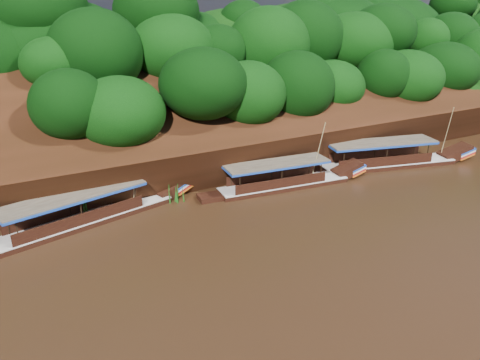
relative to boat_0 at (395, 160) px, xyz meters
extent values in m
plane|color=black|center=(-13.49, -6.83, -0.54)|extent=(160.00, 160.00, 0.00)
cube|color=black|center=(-13.49, 9.17, 2.96)|extent=(120.00, 16.12, 13.64)
cube|color=black|center=(-13.49, 19.17, -0.54)|extent=(120.00, 24.00, 12.00)
ellipsoid|color=#0A3909|center=(-19.49, 8.17, 2.96)|extent=(18.00, 8.00, 6.40)
ellipsoid|color=#0A3909|center=(-13.49, 16.17, 8.66)|extent=(24.00, 11.00, 8.40)
ellipsoid|color=#0A3909|center=(10.51, 7.67, 2.86)|extent=(18.00, 8.00, 6.00)
ellipsoid|color=#0A3909|center=(20.51, 15.17, 8.26)|extent=(22.00, 10.00, 8.00)
cube|color=black|center=(-0.73, 0.18, -0.54)|extent=(12.48, 5.01, 0.87)
cube|color=silver|center=(-0.73, 0.18, -0.12)|extent=(12.50, 5.07, 0.10)
cube|color=black|center=(6.01, -1.48, 0.14)|extent=(3.20, 2.24, 1.68)
cube|color=#1B47B0|center=(6.76, -1.67, 0.43)|extent=(1.87, 1.97, 0.62)
cube|color=red|center=(6.76, -1.67, 0.10)|extent=(1.87, 1.97, 0.62)
cube|color=#4F4337|center=(-1.48, 0.36, 1.79)|extent=(9.96, 4.68, 0.12)
cube|color=#1B47B0|center=(-1.48, 0.36, 1.67)|extent=(9.96, 4.68, 0.17)
cylinder|color=tan|center=(4.30, -1.56, 2.44)|extent=(1.28, 1.50, 4.75)
cube|color=black|center=(-11.52, 0.48, -0.54)|extent=(10.74, 3.05, 0.79)
cube|color=silver|center=(-11.52, 0.48, -0.16)|extent=(10.75, 3.11, 0.09)
cube|color=black|center=(-5.59, -0.15, 0.08)|extent=(2.65, 1.71, 1.49)
cube|color=#1B47B0|center=(-4.93, -0.22, 0.35)|extent=(1.46, 1.64, 0.54)
cube|color=red|center=(-4.93, -0.22, 0.05)|extent=(1.46, 1.64, 0.54)
cube|color=#4F4337|center=(-12.18, 0.55, 1.59)|extent=(8.49, 3.10, 0.11)
cube|color=#1B47B0|center=(-12.18, 0.55, 1.49)|extent=(8.49, 3.10, 0.16)
cylinder|color=tan|center=(-8.94, -0.33, 2.29)|extent=(0.49, 0.83, 4.80)
cube|color=black|center=(-26.41, 1.59, -0.54)|extent=(12.13, 4.78, 0.82)
cube|color=silver|center=(-26.41, 1.59, -0.15)|extent=(12.15, 4.84, 0.09)
cube|color=black|center=(-19.86, 3.18, 0.10)|extent=(3.10, 2.12, 1.61)
cube|color=#1B47B0|center=(-19.13, 3.36, 0.37)|extent=(1.80, 1.86, 0.60)
cube|color=red|center=(-19.13, 3.36, 0.06)|extent=(1.80, 1.86, 0.60)
cube|color=#4F4337|center=(-27.14, 1.41, 1.65)|extent=(9.67, 4.46, 0.11)
cube|color=#1B47B0|center=(-27.14, 1.41, 1.55)|extent=(9.67, 4.46, 0.16)
cylinder|color=tan|center=(-22.84, 2.27, 2.36)|extent=(0.96, 1.41, 4.74)
cone|color=#205E17|center=(-26.70, 2.88, 0.50)|extent=(1.50, 1.50, 2.08)
cone|color=#205E17|center=(-20.24, 2.04, 0.21)|extent=(1.50, 1.50, 1.49)
cone|color=#205E17|center=(-13.20, 2.56, 0.32)|extent=(1.50, 1.50, 1.71)
cone|color=#205E17|center=(-5.63, 3.28, 0.56)|extent=(1.50, 1.50, 2.19)
cone|color=#205E17|center=(-0.11, 2.97, 0.23)|extent=(1.50, 1.50, 1.52)
cone|color=#205E17|center=(7.53, 3.01, 0.45)|extent=(1.50, 1.50, 1.97)
camera|label=1|loc=(-30.93, -27.91, 13.56)|focal=35.00mm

